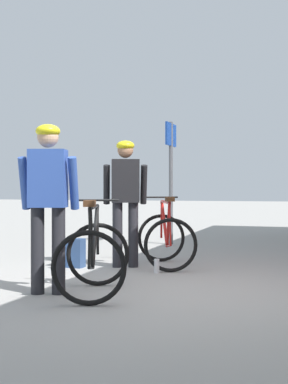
% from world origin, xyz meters
% --- Properties ---
extents(ground_plane, '(80.00, 80.00, 0.00)m').
position_xyz_m(ground_plane, '(0.00, 0.00, 0.00)').
color(ground_plane, '#A09E99').
extents(cyclist_near_in_dark, '(0.66, 0.47, 1.76)m').
position_xyz_m(cyclist_near_in_dark, '(-1.07, 1.55, 1.05)').
color(cyclist_near_in_dark, '#232328').
rests_on(cyclist_near_in_dark, ground).
extents(cyclist_far_in_blue, '(0.66, 0.41, 1.76)m').
position_xyz_m(cyclist_far_in_blue, '(-1.20, -0.47, 1.05)').
color(cyclist_far_in_blue, '#232328').
rests_on(cyclist_far_in_blue, ground).
extents(bicycle_near_red, '(1.07, 1.26, 0.99)m').
position_xyz_m(bicycle_near_red, '(-0.54, 1.75, 0.40)').
color(bicycle_near_red, black).
rests_on(bicycle_near_red, ground).
extents(bicycle_far_black, '(1.00, 1.24, 0.99)m').
position_xyz_m(bicycle_far_black, '(-0.73, -0.38, 0.40)').
color(bicycle_far_black, black).
rests_on(bicycle_far_black, ground).
extents(backpack_on_platform, '(0.29, 0.19, 0.40)m').
position_xyz_m(backpack_on_platform, '(-1.74, 1.31, 0.20)').
color(backpack_on_platform, navy).
rests_on(backpack_on_platform, ground).
extents(water_bottle_near_the_bikes, '(0.07, 0.07, 0.18)m').
position_xyz_m(water_bottle_near_the_bikes, '(-0.51, 1.18, 0.09)').
color(water_bottle_near_the_bikes, silver).
rests_on(water_bottle_near_the_bikes, ground).
extents(water_bottle_by_the_backpack, '(0.07, 0.07, 0.21)m').
position_xyz_m(water_bottle_by_the_backpack, '(-1.86, 1.11, 0.10)').
color(water_bottle_by_the_backpack, '#338CCC').
rests_on(water_bottle_by_the_backpack, ground).
extents(platform_sign_post, '(0.08, 0.70, 2.40)m').
position_xyz_m(platform_sign_post, '(-1.23, 4.67, 1.62)').
color(platform_sign_post, '#595B60').
rests_on(platform_sign_post, ground).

